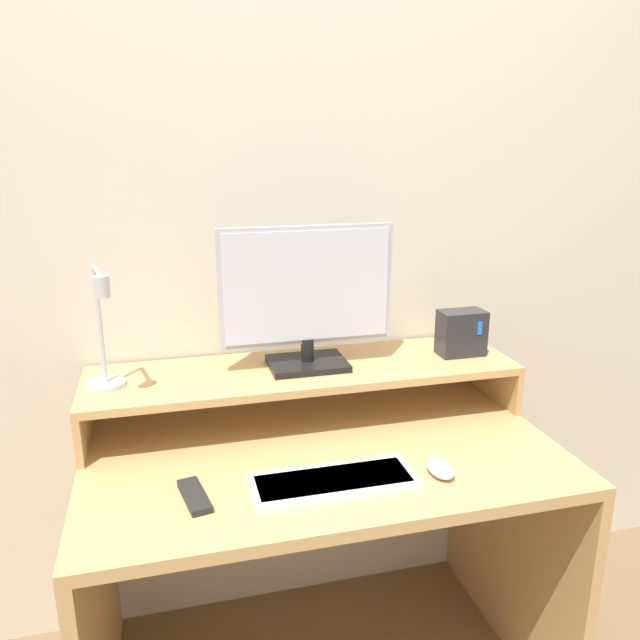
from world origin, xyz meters
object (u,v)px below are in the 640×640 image
keyboard (333,481)px  remote_control (195,496)px  monitor (307,296)px  router_dock (461,333)px  desk_lamp (103,341)px  mouse (441,468)px

keyboard → remote_control: size_ratio=2.61×
keyboard → remote_control: bearing=175.9°
monitor → keyboard: bearing=-94.7°
router_dock → remote_control: bearing=-156.6°
monitor → desk_lamp: size_ratio=1.49×
desk_lamp → mouse: desk_lamp is taller
desk_lamp → router_dock: size_ratio=2.40×
monitor → router_dock: bearing=-1.9°
mouse → remote_control: bearing=176.1°
desk_lamp → mouse: bearing=-25.1°
mouse → remote_control: (-0.57, 0.04, -0.01)m
router_dock → remote_control: (-0.81, -0.35, -0.21)m
monitor → desk_lamp: (-0.53, -0.05, -0.07)m
router_dock → mouse: bearing=-121.4°
desk_lamp → remote_control: bearing=-59.4°
remote_control → desk_lamp: bearing=120.6°
mouse → monitor: bearing=119.2°
monitor → router_dock: monitor is taller
monitor → desk_lamp: 0.54m
desk_lamp → mouse: 0.88m
remote_control → keyboard: bearing=-4.1°
router_dock → keyboard: router_dock is taller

